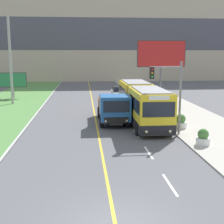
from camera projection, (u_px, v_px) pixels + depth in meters
The scene contains 11 objects.
lane_marking_centre at pixel (121, 211), 11.55m from camera, with size 2.88×140.00×0.01m.
apartment_block_background at pixel (88, 37), 67.32m from camera, with size 80.00×8.04×18.53m.
city_bus at pixel (141, 102), 27.01m from camera, with size 2.65×12.84×3.12m.
dump_truck at pixel (114, 109), 25.52m from camera, with size 2.43×6.25×2.49m.
car_distant at pixel (119, 92), 41.69m from camera, with size 1.80×4.30×1.45m.
utility_pole_far at pixel (10, 61), 35.35m from camera, with size 1.80×0.28×9.80m.
traffic_light_mast at pixel (171, 88), 21.65m from camera, with size 2.28×0.32×5.24m.
billboard_large at pixel (161, 56), 35.95m from camera, with size 5.66×0.24×7.25m.
billboard_small at pixel (13, 81), 40.49m from camera, with size 3.59×0.24×3.36m.
planter_round_near at pixel (203, 138), 19.59m from camera, with size 0.87×0.87×1.03m.
planter_round_second at pixel (181, 122), 24.04m from camera, with size 0.94×0.94×1.09m.
Camera 1 is at (-0.99, -9.55, 5.73)m, focal length 50.00 mm.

